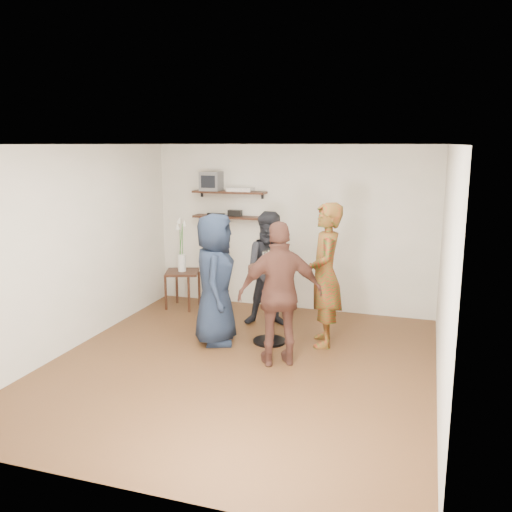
{
  "coord_description": "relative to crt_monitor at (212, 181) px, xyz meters",
  "views": [
    {
      "loc": [
        2.05,
        -5.72,
        2.61
      ],
      "look_at": [
        0.08,
        0.4,
        1.27
      ],
      "focal_mm": 38.0,
      "sensor_mm": 36.0,
      "label": 1
    }
  ],
  "objects": [
    {
      "name": "room",
      "position": [
        1.3,
        -2.38,
        -0.72
      ],
      "size": [
        4.58,
        5.08,
        2.68
      ],
      "color": "#452A16",
      "rests_on": "ground"
    },
    {
      "name": "shelf_upper",
      "position": [
        0.3,
        0.0,
        -0.17
      ],
      "size": [
        1.2,
        0.25,
        0.04
      ],
      "primitive_type": "cube",
      "color": "black",
      "rests_on": "room"
    },
    {
      "name": "shelf_lower",
      "position": [
        0.3,
        0.0,
        -0.57
      ],
      "size": [
        1.2,
        0.25,
        0.04
      ],
      "primitive_type": "cube",
      "color": "black",
      "rests_on": "room"
    },
    {
      "name": "crt_monitor",
      "position": [
        0.0,
        0.0,
        0.0
      ],
      "size": [
        0.32,
        0.3,
        0.3
      ],
      "primitive_type": "cube",
      "color": "#59595B",
      "rests_on": "shelf_upper"
    },
    {
      "name": "dvd_deck",
      "position": [
        0.49,
        0.0,
        -0.12
      ],
      "size": [
        0.4,
        0.24,
        0.06
      ],
      "primitive_type": "cube",
      "color": "silver",
      "rests_on": "shelf_upper"
    },
    {
      "name": "radio",
      "position": [
        0.39,
        0.0,
        -0.5
      ],
      "size": [
        0.22,
        0.1,
        0.1
      ],
      "primitive_type": "cube",
      "color": "black",
      "rests_on": "shelf_lower"
    },
    {
      "name": "power_strip",
      "position": [
        0.05,
        0.05,
        -0.54
      ],
      "size": [
        0.3,
        0.05,
        0.03
      ],
      "primitive_type": "cube",
      "color": "black",
      "rests_on": "shelf_lower"
    },
    {
      "name": "side_table",
      "position": [
        -0.36,
        -0.42,
        -1.51
      ],
      "size": [
        0.64,
        0.64,
        0.6
      ],
      "rotation": [
        0.0,
        0.0,
        0.33
      ],
      "color": "black",
      "rests_on": "room"
    },
    {
      "name": "vase_lilies",
      "position": [
        -0.36,
        -0.43,
        -1.13
      ],
      "size": [
        0.19,
        0.19,
        0.89
      ],
      "rotation": [
        0.0,
        0.0,
        0.33
      ],
      "color": "silver",
      "rests_on": "side_table"
    },
    {
      "name": "drinks_table",
      "position": [
        1.42,
        -1.51,
        -1.35
      ],
      "size": [
        0.57,
        0.57,
        1.05
      ],
      "color": "black",
      "rests_on": "room"
    },
    {
      "name": "wine_glass_fl",
      "position": [
        1.36,
        -1.54,
        -0.84
      ],
      "size": [
        0.06,
        0.06,
        0.19
      ],
      "color": "silver",
      "rests_on": "drinks_table"
    },
    {
      "name": "wine_glass_fr",
      "position": [
        1.48,
        -1.55,
        -0.84
      ],
      "size": [
        0.07,
        0.07,
        0.2
      ],
      "color": "silver",
      "rests_on": "drinks_table"
    },
    {
      "name": "wine_glass_bl",
      "position": [
        1.41,
        -1.44,
        -0.84
      ],
      "size": [
        0.07,
        0.07,
        0.2
      ],
      "color": "silver",
      "rests_on": "drinks_table"
    },
    {
      "name": "wine_glass_br",
      "position": [
        1.45,
        -1.5,
        -0.83
      ],
      "size": [
        0.07,
        0.07,
        0.21
      ],
      "color": "silver",
      "rests_on": "drinks_table"
    },
    {
      "name": "person_plaid",
      "position": [
        2.12,
        -1.34,
        -1.08
      ],
      "size": [
        0.6,
        0.77,
        1.88
      ],
      "primitive_type": "imported",
      "rotation": [
        0.0,
        0.0,
        -1.33
      ],
      "color": "#A01B12",
      "rests_on": "room"
    },
    {
      "name": "person_dark",
      "position": [
        1.25,
        -0.82,
        -1.18
      ],
      "size": [
        0.94,
        0.81,
        1.67
      ],
      "primitive_type": "imported",
      "rotation": [
        0.0,
        0.0,
        0.24
      ],
      "color": "black",
      "rests_on": "room"
    },
    {
      "name": "person_navy",
      "position": [
        0.74,
        -1.72,
        -1.15
      ],
      "size": [
        0.78,
        0.97,
        1.73
      ],
      "primitive_type": "imported",
      "rotation": [
        0.0,
        0.0,
        1.87
      ],
      "color": "#162033",
      "rests_on": "room"
    },
    {
      "name": "person_brown",
      "position": [
        1.74,
        -2.15,
        -1.15
      ],
      "size": [
        1.1,
        0.83,
        1.73
      ],
      "primitive_type": "imported",
      "rotation": [
        0.0,
        0.0,
        3.6
      ],
      "color": "#4E2A21",
      "rests_on": "room"
    }
  ]
}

